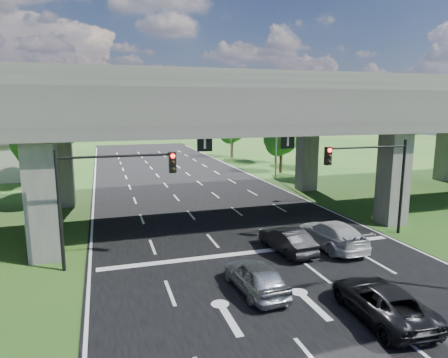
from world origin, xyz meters
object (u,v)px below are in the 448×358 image
signal_right (374,170)px  car_white (331,234)px  signal_left (105,185)px  car_silver (256,277)px  streetlight_beyond (228,121)px  streetlight_far (273,126)px  car_trailing (382,301)px  car_dark (287,240)px

signal_right → car_white: signal_right is taller
signal_left → car_silver: size_ratio=1.45×
signal_left → streetlight_beyond: streetlight_beyond is taller
signal_right → streetlight_beyond: size_ratio=0.60×
streetlight_far → car_trailing: (-8.10, -28.45, -5.15)m
signal_left → streetlight_far: size_ratio=0.60×
signal_left → car_dark: bearing=-5.7°
streetlight_far → car_dark: 23.21m
signal_right → signal_left: 15.65m
streetlight_far → streetlight_beyond: (0.00, 16.00, 0.00)m
streetlight_beyond → streetlight_far: bearing=-90.0°
streetlight_beyond → car_dark: size_ratio=2.42×
streetlight_far → streetlight_beyond: same height
streetlight_far → car_silver: streetlight_far is taller
signal_left → car_white: signal_left is taller
streetlight_far → streetlight_beyond: 16.00m
car_dark → signal_left: bearing=-11.4°
signal_right → car_silver: (-9.62, -4.96, -3.45)m
streetlight_beyond → car_white: bearing=-98.7°
car_silver → car_white: car_white is taller
car_dark → car_trailing: car_dark is taller
streetlight_beyond → car_dark: (-8.45, -37.00, -5.14)m
signal_right → car_trailing: bearing=-124.8°
signal_right → car_dark: 7.15m
streetlight_far → signal_right: bearing=-96.5°
signal_right → car_dark: size_ratio=1.45×
car_trailing → car_white: bearing=-104.0°
signal_left → car_white: size_ratio=1.16×
car_trailing → signal_left: bearing=-36.5°
streetlight_far → car_white: (-5.68, -21.00, -5.06)m
streetlight_far → car_white: 22.34m
signal_left → car_silver: (6.02, -4.96, -3.45)m
signal_right → car_trailing: (-5.83, -8.39, -3.49)m
streetlight_far → car_dark: bearing=-111.9°
streetlight_beyond → signal_right: bearing=-93.6°
car_white → car_trailing: (-2.42, -7.45, -0.09)m
signal_right → car_trailing: size_ratio=1.25×
signal_right → streetlight_beyond: bearing=86.4°
streetlight_beyond → car_white: size_ratio=1.93×
streetlight_beyond → car_trailing: bearing=-100.3°
streetlight_far → car_dark: (-8.45, -21.00, -5.14)m
car_dark → car_white: (2.77, 0.00, 0.07)m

